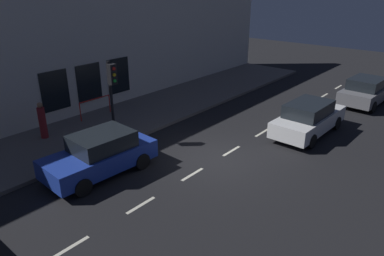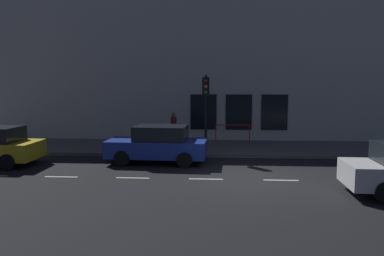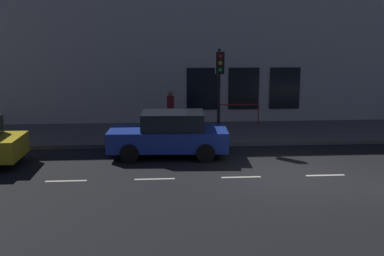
{
  "view_description": "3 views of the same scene",
  "coord_description": "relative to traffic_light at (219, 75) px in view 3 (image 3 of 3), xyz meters",
  "views": [
    {
      "loc": [
        -7.52,
        10.59,
        6.71
      ],
      "look_at": [
        0.9,
        0.55,
        1.31
      ],
      "focal_mm": 33.43,
      "sensor_mm": 36.0,
      "label": 1
    },
    {
      "loc": [
        -13.28,
        1.25,
        3.33
      ],
      "look_at": [
        3.17,
        2.29,
        1.44
      ],
      "focal_mm": 36.26,
      "sensor_mm": 36.0,
      "label": 2
    },
    {
      "loc": [
        -13.39,
        4.07,
        4.17
      ],
      "look_at": [
        1.94,
        2.94,
        1.15
      ],
      "focal_mm": 43.76,
      "sensor_mm": 36.0,
      "label": 3
    }
  ],
  "objects": [
    {
      "name": "ground_plane",
      "position": [
        -4.22,
        -1.73,
        -2.73
      ],
      "size": [
        60.0,
        60.0,
        0.0
      ],
      "primitive_type": "plane",
      "color": "black"
    },
    {
      "name": "sidewalk",
      "position": [
        2.03,
        -1.73,
        -2.65
      ],
      "size": [
        4.5,
        32.0,
        0.15
      ],
      "color": "#5B5654",
      "rests_on": "ground"
    },
    {
      "name": "building_facade",
      "position": [
        4.58,
        -1.73,
        1.34
      ],
      "size": [
        0.65,
        32.0,
        8.16
      ],
      "color": "beige",
      "rests_on": "ground"
    },
    {
      "name": "lane_centre_line",
      "position": [
        -4.22,
        -2.73,
        -2.72
      ],
      "size": [
        0.12,
        27.2,
        0.01
      ],
      "color": "beige",
      "rests_on": "ground"
    },
    {
      "name": "traffic_light",
      "position": [
        0.0,
        0.0,
        0.0
      ],
      "size": [
        0.46,
        0.32,
        3.57
      ],
      "color": "black",
      "rests_on": "sidewalk"
    },
    {
      "name": "parked_car_1",
      "position": [
        -1.52,
        1.95,
        -1.94
      ],
      "size": [
        2.09,
        4.21,
        1.58
      ],
      "rotation": [
        0.0,
        0.0,
        -0.05
      ],
      "color": "#1E389E",
      "rests_on": "ground"
    },
    {
      "name": "pedestrian_0",
      "position": [
        2.89,
        1.79,
        -1.79
      ],
      "size": [
        0.35,
        0.35,
        1.67
      ],
      "rotation": [
        0.0,
        0.0,
        1.67
      ],
      "color": "maroon",
      "rests_on": "sidewalk"
    },
    {
      "name": "red_railing",
      "position": [
        3.38,
        -1.37,
        -1.87
      ],
      "size": [
        0.05,
        1.87,
        0.97
      ],
      "color": "red",
      "rests_on": "sidewalk"
    }
  ]
}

